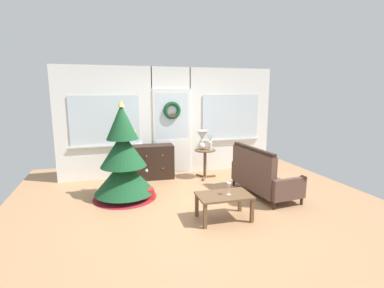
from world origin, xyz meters
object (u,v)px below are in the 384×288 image
object	(u,v)px
dresser_cabinet	(154,162)
gift_box	(149,194)
table_lamp	(202,137)
flower_vase	(210,145)
wine_glass	(229,186)
christmas_tree	(124,163)
coffee_table	(224,198)
settee_sofa	(261,176)
side_table	(205,158)

from	to	relation	value
dresser_cabinet	gift_box	size ratio (longest dim) A/B	4.64
table_lamp	gift_box	world-z (taller)	table_lamp
flower_vase	wine_glass	distance (m)	2.20
christmas_tree	table_lamp	bearing A→B (deg)	23.58
flower_vase	coffee_table	distance (m)	2.22
flower_vase	settee_sofa	bearing A→B (deg)	-67.14
table_lamp	wine_glass	xyz separation A→B (m)	(-0.32, -2.23, -0.40)
side_table	gift_box	xyz separation A→B (m)	(-1.46, -0.96, -0.38)
dresser_cabinet	wine_glass	size ratio (longest dim) A/B	4.74
gift_box	table_lamp	bearing A→B (deg)	35.57
gift_box	dresser_cabinet	bearing A→B (deg)	75.97
dresser_cabinet	side_table	distance (m)	1.19
dresser_cabinet	side_table	xyz separation A→B (m)	(1.14, -0.32, 0.09)
dresser_cabinet	coffee_table	world-z (taller)	dresser_cabinet
side_table	gift_box	size ratio (longest dim) A/B	3.36
christmas_tree	gift_box	world-z (taller)	christmas_tree
side_table	flower_vase	xyz separation A→B (m)	(0.10, -0.06, 0.31)
settee_sofa	flower_vase	size ratio (longest dim) A/B	4.39
table_lamp	flower_vase	xyz separation A→B (m)	(0.16, -0.10, -0.17)
side_table	settee_sofa	bearing A→B (deg)	-64.56
settee_sofa	wine_glass	distance (m)	1.33
flower_vase	gift_box	xyz separation A→B (m)	(-1.56, -0.90, -0.69)
table_lamp	flower_vase	distance (m)	0.25
side_table	table_lamp	size ratio (longest dim) A/B	1.52
settee_sofa	table_lamp	world-z (taller)	table_lamp
christmas_tree	gift_box	xyz separation A→B (m)	(0.42, -0.21, -0.58)
christmas_tree	flower_vase	bearing A→B (deg)	19.33
wine_glass	gift_box	xyz separation A→B (m)	(-1.08, 1.23, -0.45)
coffee_table	wine_glass	distance (m)	0.22
settee_sofa	gift_box	distance (m)	2.18
wine_glass	coffee_table	bearing A→B (deg)	158.94
christmas_tree	flower_vase	size ratio (longest dim) A/B	5.26
gift_box	flower_vase	bearing A→B (deg)	30.02
settee_sofa	flower_vase	xyz separation A→B (m)	(-0.56, 1.32, 0.41)
christmas_tree	settee_sofa	distance (m)	2.63
gift_box	side_table	bearing A→B (deg)	33.36
christmas_tree	table_lamp	world-z (taller)	christmas_tree
wine_glass	side_table	bearing A→B (deg)	80.19
dresser_cabinet	flower_vase	xyz separation A→B (m)	(1.24, -0.38, 0.40)
wine_glass	table_lamp	bearing A→B (deg)	81.87
christmas_tree	settee_sofa	size ratio (longest dim) A/B	1.20
dresser_cabinet	settee_sofa	size ratio (longest dim) A/B	0.60
wine_glass	christmas_tree	bearing A→B (deg)	136.20
christmas_tree	gift_box	size ratio (longest dim) A/B	9.23
table_lamp	side_table	bearing A→B (deg)	-33.69
dresser_cabinet	table_lamp	distance (m)	1.25
settee_sofa	wine_glass	size ratio (longest dim) A/B	7.89
settee_sofa	coffee_table	world-z (taller)	settee_sofa
coffee_table	gift_box	world-z (taller)	coffee_table
table_lamp	settee_sofa	bearing A→B (deg)	-63.22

